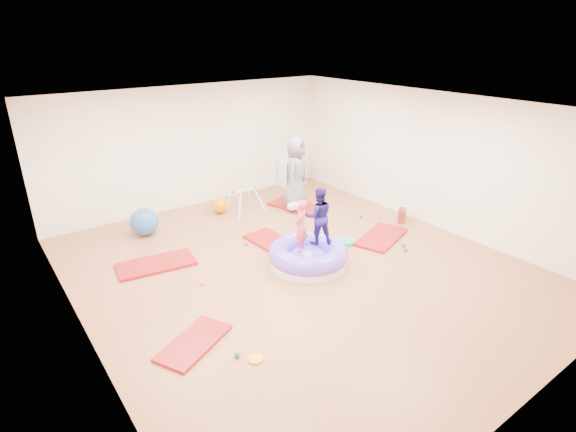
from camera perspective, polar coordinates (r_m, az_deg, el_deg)
room at (r=7.43m, az=1.38°, el=2.85°), size 7.01×8.01×2.81m
gym_mat_front_left at (r=6.38m, az=-11.87°, el=-15.47°), size 1.19×0.95×0.04m
gym_mat_mid_left at (r=8.42m, az=-16.40°, el=-5.88°), size 1.42×0.86×0.06m
gym_mat_center_back at (r=8.88m, az=-1.88°, el=-3.37°), size 0.69×1.28×0.05m
gym_mat_right at (r=9.28m, az=11.74°, el=-2.65°), size 1.43×1.04×0.05m
gym_mat_rear_right at (r=10.68m, az=1.11°, el=1.25°), size 0.98×1.44×0.05m
inflatable_cushion at (r=8.05m, az=2.58°, el=-5.08°), size 1.42×1.42×0.45m
child_pink at (r=7.61m, az=1.62°, el=-0.91°), size 0.41×0.38×0.93m
child_navy at (r=7.88m, az=3.90°, el=0.32°), size 0.63×0.58×1.04m
adult_caregiver at (r=10.38m, az=0.98°, el=5.58°), size 0.96×0.89×1.64m
infant at (r=10.31m, az=0.84°, el=1.26°), size 0.36×0.36×0.21m
ball_pit_balls at (r=8.39m, az=4.06°, el=-4.97°), size 4.69×2.79×0.08m
exercise_ball_blue at (r=9.61m, az=-17.79°, el=-0.71°), size 0.58×0.58×0.58m
exercise_ball_orange at (r=10.42m, az=-8.71°, el=1.32°), size 0.36×0.36×0.36m
infant_play_gym at (r=10.30m, az=-5.56°, el=2.45°), size 0.75×0.71×0.57m
cube_shelf at (r=12.19m, az=0.55°, el=5.60°), size 0.71×0.35×0.71m
balance_disc at (r=8.94m, az=7.40°, el=-3.28°), size 0.33×0.33×0.07m
backpack at (r=10.13m, az=14.25°, el=0.06°), size 0.30×0.28×0.30m
yellow_toy at (r=6.03m, az=-4.17°, el=-17.65°), size 0.20×0.20×0.03m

